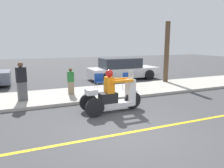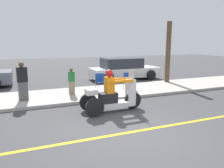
{
  "view_description": "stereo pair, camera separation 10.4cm",
  "coord_description": "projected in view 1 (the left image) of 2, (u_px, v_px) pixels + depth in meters",
  "views": [
    {
      "loc": [
        -2.65,
        -4.94,
        2.41
      ],
      "look_at": [
        0.26,
        1.91,
        0.99
      ],
      "focal_mm": 35.0,
      "sensor_mm": 36.0,
      "label": 1
    },
    {
      "loc": [
        -2.56,
        -4.98,
        2.41
      ],
      "look_at": [
        0.26,
        1.91,
        0.99
      ],
      "focal_mm": 35.0,
      "sensor_mm": 36.0,
      "label": 2
    }
  ],
  "objects": [
    {
      "name": "folding_chair_set_back",
      "position": [
        128.0,
        79.0,
        10.77
      ],
      "size": [
        0.48,
        0.48,
        0.82
      ],
      "color": "#A5A8AD",
      "rests_on": "sidewalk_strip"
    },
    {
      "name": "tree_trunk",
      "position": [
        167.0,
        52.0,
        12.64
      ],
      "size": [
        0.28,
        0.28,
        3.46
      ],
      "color": "brown",
      "rests_on": "sidewalk_strip"
    },
    {
      "name": "ground_plane",
      "position": [
        131.0,
        132.0,
        5.94
      ],
      "size": [
        60.0,
        60.0,
        0.0
      ],
      "primitive_type": "plane",
      "color": "#424244"
    },
    {
      "name": "spectator_near_curb",
      "position": [
        71.0,
        82.0,
        9.68
      ],
      "size": [
        0.29,
        0.18,
        1.18
      ],
      "color": "gray",
      "rests_on": "sidewalk_strip"
    },
    {
      "name": "spectator_far_back",
      "position": [
        22.0,
        82.0,
        8.58
      ],
      "size": [
        0.41,
        0.31,
        1.54
      ],
      "color": "#515156",
      "rests_on": "sidewalk_strip"
    },
    {
      "name": "sidewalk_strip",
      "position": [
        84.0,
        94.0,
        10.08
      ],
      "size": [
        28.0,
        2.8,
        0.12
      ],
      "color": "#B2ADA3",
      "rests_on": "ground"
    },
    {
      "name": "lane_stripe",
      "position": [
        139.0,
        131.0,
        6.04
      ],
      "size": [
        24.0,
        0.12,
        0.01
      ],
      "color": "gold",
      "rests_on": "ground"
    },
    {
      "name": "parked_car_lot_far",
      "position": [
        122.0,
        69.0,
        14.39
      ],
      "size": [
        4.56,
        1.94,
        1.41
      ],
      "color": "silver",
      "rests_on": "ground"
    },
    {
      "name": "motorcycle_trike",
      "position": [
        112.0,
        97.0,
        7.67
      ],
      "size": [
        2.22,
        0.82,
        1.5
      ],
      "color": "black",
      "rests_on": "ground"
    },
    {
      "name": "folding_chair_curbside",
      "position": [
        100.0,
        80.0,
        10.45
      ],
      "size": [
        0.48,
        0.48,
        0.82
      ],
      "color": "#A5A8AD",
      "rests_on": "sidewalk_strip"
    }
  ]
}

